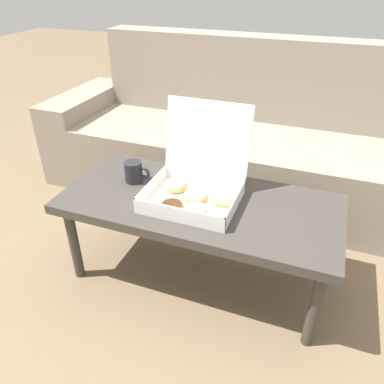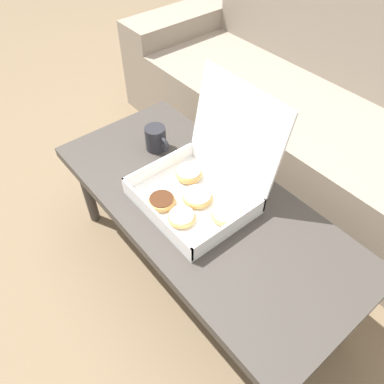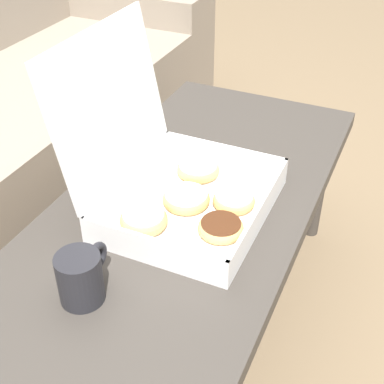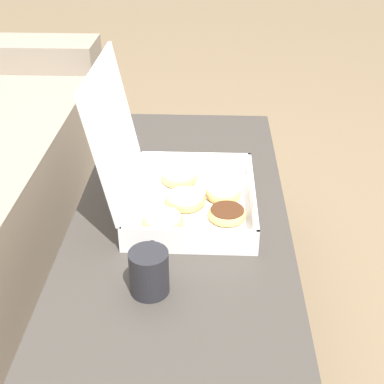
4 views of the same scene
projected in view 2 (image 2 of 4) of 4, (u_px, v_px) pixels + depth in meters
name	position (u px, v px, depth m)	size (l,w,h in m)	color
ground_plane	(216.00, 257.00, 1.61)	(12.00, 12.00, 0.00)	#756047
couch	(346.00, 130.00, 1.73)	(2.49, 0.76, 0.90)	gray
coffee_table	(202.00, 210.00, 1.30)	(1.17, 0.53, 0.42)	#3D3833
pastry_box	(201.00, 184.00, 1.24)	(0.37, 0.37, 0.37)	white
coffee_mug	(156.00, 139.00, 1.43)	(0.12, 0.08, 0.10)	#232328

